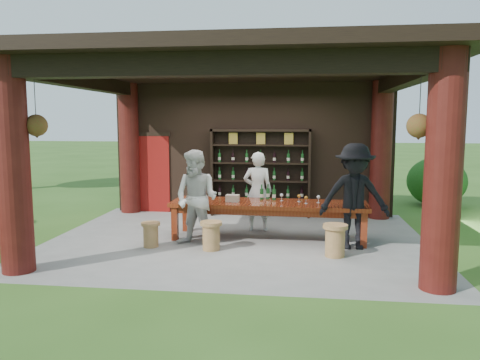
# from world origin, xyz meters

# --- Properties ---
(ground) EXTENTS (90.00, 90.00, 0.00)m
(ground) POSITION_xyz_m (0.00, 0.00, 0.00)
(ground) COLOR #2D5119
(ground) RESTS_ON ground
(pavilion) EXTENTS (7.50, 6.00, 3.60)m
(pavilion) POSITION_xyz_m (-0.01, 0.43, 2.13)
(pavilion) COLOR slate
(pavilion) RESTS_ON ground
(wine_shelf) EXTENTS (2.45, 0.37, 2.16)m
(wine_shelf) POSITION_xyz_m (0.25, 2.45, 1.08)
(wine_shelf) COLOR black
(wine_shelf) RESTS_ON ground
(tasting_table) EXTENTS (3.90, 1.12, 0.75)m
(tasting_table) POSITION_xyz_m (0.61, 0.15, 0.64)
(tasting_table) COLOR #631F0E
(tasting_table) RESTS_ON ground
(stool_near_left) EXTENTS (0.40, 0.40, 0.53)m
(stool_near_left) POSITION_xyz_m (-0.38, -0.81, 0.28)
(stool_near_left) COLOR olive
(stool_near_left) RESTS_ON ground
(stool_near_right) EXTENTS (0.43, 0.43, 0.57)m
(stool_near_right) POSITION_xyz_m (1.84, -0.95, 0.30)
(stool_near_right) COLOR olive
(stool_near_right) RESTS_ON ground
(stool_far_left) EXTENTS (0.36, 0.36, 0.47)m
(stool_far_left) POSITION_xyz_m (-1.54, -0.74, 0.25)
(stool_far_left) COLOR olive
(stool_far_left) RESTS_ON ground
(host) EXTENTS (0.62, 0.41, 1.70)m
(host) POSITION_xyz_m (0.32, 0.87, 0.85)
(host) COLOR silver
(host) RESTS_ON ground
(guest_woman) EXTENTS (1.06, 0.94, 1.82)m
(guest_woman) POSITION_xyz_m (-0.70, -0.56, 0.91)
(guest_woman) COLOR beige
(guest_woman) RESTS_ON ground
(guest_man) EXTENTS (1.28, 0.77, 1.95)m
(guest_man) POSITION_xyz_m (2.21, -0.36, 0.97)
(guest_man) COLOR black
(guest_man) RESTS_ON ground
(table_bottles) EXTENTS (0.34, 0.17, 0.31)m
(table_bottles) POSITION_xyz_m (0.57, 0.45, 0.90)
(table_bottles) COLOR #194C1E
(table_bottles) RESTS_ON tasting_table
(table_glasses) EXTENTS (0.80, 0.33, 0.15)m
(table_glasses) POSITION_xyz_m (1.25, 0.20, 0.82)
(table_glasses) COLOR silver
(table_glasses) RESTS_ON tasting_table
(napkin_basket) EXTENTS (0.27, 0.19, 0.14)m
(napkin_basket) POSITION_xyz_m (-0.11, 0.08, 0.82)
(napkin_basket) COLOR #BF6672
(napkin_basket) RESTS_ON tasting_table
(shrubs) EXTENTS (14.73, 8.87, 1.36)m
(shrubs) POSITION_xyz_m (2.75, 0.59, 0.56)
(shrubs) COLOR #194C14
(shrubs) RESTS_ON ground
(trees) EXTENTS (21.87, 11.60, 4.80)m
(trees) POSITION_xyz_m (2.93, 1.58, 3.37)
(trees) COLOR #3F2819
(trees) RESTS_ON ground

